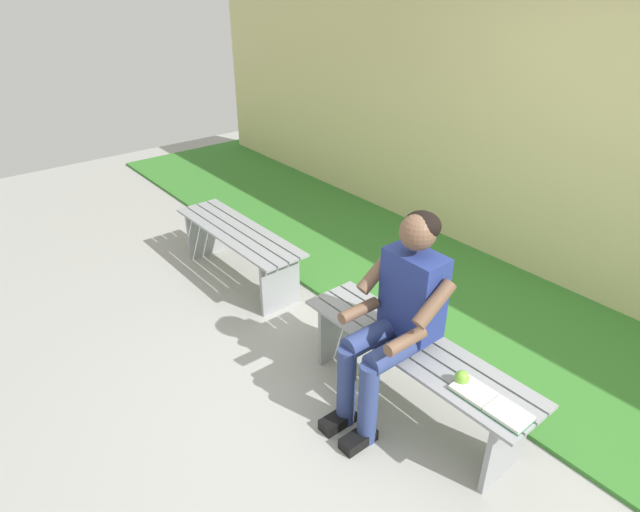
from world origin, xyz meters
The scene contains 8 objects.
ground_plane centered at (0.98, 1.00, -0.02)m, with size 10.00×7.00×0.04m, color #9E9E99.
grass_strip centered at (0.98, -1.44, 0.01)m, with size 9.00×2.18×0.03m, color #387A2D.
brick_wall centered at (0.50, -2.11, 1.29)m, with size 9.50×0.24×2.58m, color #D1C684.
bench_near centered at (0.00, 0.00, 0.35)m, with size 1.54×0.41×0.47m.
bench_far centered at (1.95, 0.00, 0.34)m, with size 1.42×0.41×0.47m.
person_seated centered at (0.07, 0.10, 0.70)m, with size 0.50×0.69×1.27m.
apple centered at (-0.36, 0.04, 0.51)m, with size 0.08×0.08×0.08m, color #72B738.
book_open centered at (-0.55, 0.05, 0.48)m, with size 0.41×0.16×0.02m.
Camera 1 is at (-1.56, 1.96, 2.40)m, focal length 30.01 mm.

